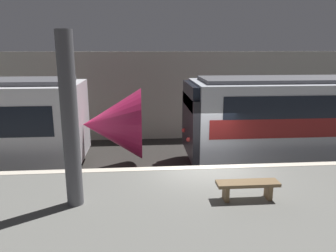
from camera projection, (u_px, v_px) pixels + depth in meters
ground_plane at (205, 198)px, 10.41m from camera, size 120.00×120.00×0.00m
platform at (226, 225)px, 7.83m from camera, size 40.00×5.06×1.11m
station_rear_barrier at (180, 96)px, 16.71m from camera, size 50.00×0.15×4.45m
support_pillar_near at (70, 122)px, 7.24m from camera, size 0.37×0.37×3.95m
platform_bench at (248, 186)px, 7.84m from camera, size 1.50×0.40×0.45m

